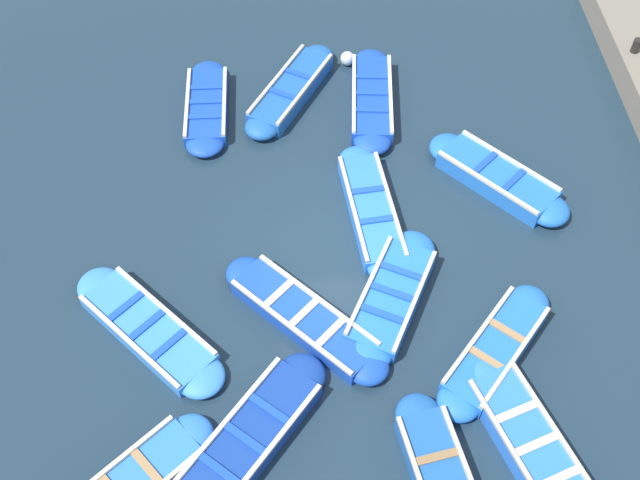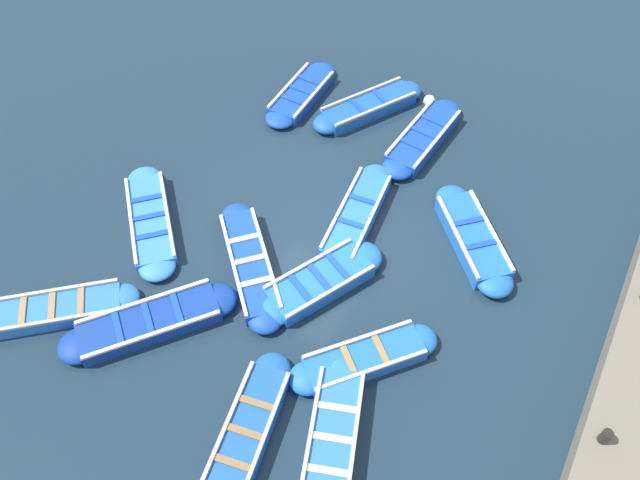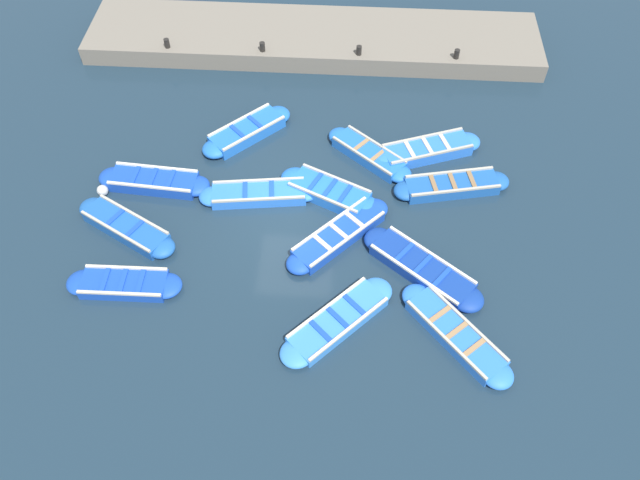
# 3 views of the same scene
# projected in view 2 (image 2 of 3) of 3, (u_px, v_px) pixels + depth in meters

# --- Properties ---
(ground_plane) EXTENTS (120.00, 120.00, 0.00)m
(ground_plane) POSITION_uv_depth(u_px,v_px,m) (307.00, 240.00, 15.48)
(ground_plane) COLOR #1C303F
(boat_end_of_row) EXTENTS (1.56, 3.85, 0.43)m
(boat_end_of_row) POSITION_uv_depth(u_px,v_px,m) (246.00, 435.00, 12.29)
(boat_end_of_row) COLOR #1E59AD
(boat_end_of_row) RESTS_ON ground
(boat_far_corner) EXTENTS (2.78, 3.09, 0.43)m
(boat_far_corner) POSITION_uv_depth(u_px,v_px,m) (364.00, 359.00, 13.31)
(boat_far_corner) COLOR blue
(boat_far_corner) RESTS_ON ground
(boat_drifting) EXTENTS (3.33, 3.32, 0.37)m
(boat_drifting) POSITION_uv_depth(u_px,v_px,m) (150.00, 220.00, 15.65)
(boat_drifting) COLOR #3884E0
(boat_drifting) RESTS_ON ground
(boat_bow_out) EXTENTS (1.29, 3.84, 0.40)m
(boat_bow_out) POSITION_uv_depth(u_px,v_px,m) (356.00, 216.00, 15.72)
(boat_bow_out) COLOR blue
(boat_bow_out) RESTS_ON ground
(boat_centre) EXTENTS (3.08, 3.14, 0.47)m
(boat_centre) POSITION_uv_depth(u_px,v_px,m) (473.00, 238.00, 15.24)
(boat_centre) COLOR blue
(boat_centre) RESTS_ON ground
(boat_broadside) EXTENTS (0.98, 3.30, 0.37)m
(boat_broadside) POSITION_uv_depth(u_px,v_px,m) (301.00, 94.00, 18.59)
(boat_broadside) COLOR #1947B7
(boat_broadside) RESTS_ON ground
(boat_outer_right) EXTENTS (3.36, 3.28, 0.42)m
(boat_outer_right) POSITION_uv_depth(u_px,v_px,m) (250.00, 264.00, 14.81)
(boat_outer_right) COLOR #1947B7
(boat_outer_right) RESTS_ON ground
(boat_alongside) EXTENTS (2.34, 3.52, 0.44)m
(boat_alongside) POSITION_uv_depth(u_px,v_px,m) (319.00, 282.00, 14.48)
(boat_alongside) COLOR blue
(boat_alongside) RESTS_ON ground
(boat_mid_row) EXTENTS (2.49, 3.56, 0.44)m
(boat_mid_row) POSITION_uv_depth(u_px,v_px,m) (368.00, 107.00, 18.19)
(boat_mid_row) COLOR #1E59AD
(boat_mid_row) RESTS_ON ground
(boat_tucked) EXTENTS (3.41, 3.13, 0.39)m
(boat_tucked) POSITION_uv_depth(u_px,v_px,m) (54.00, 310.00, 14.05)
(boat_tucked) COLOR blue
(boat_tucked) RESTS_ON ground
(boat_near_quay) EXTENTS (3.20, 3.71, 0.43)m
(boat_near_quay) POSITION_uv_depth(u_px,v_px,m) (150.00, 322.00, 13.84)
(boat_near_quay) COLOR navy
(boat_near_quay) RESTS_ON ground
(boat_inner_gap) EXTENTS (1.15, 3.70, 0.44)m
(boat_inner_gap) POSITION_uv_depth(u_px,v_px,m) (423.00, 138.00, 17.40)
(boat_inner_gap) COLOR #1947B7
(boat_inner_gap) RESTS_ON ground
(boat_stern_in) EXTENTS (2.14, 3.89, 0.47)m
(boat_stern_in) POSITION_uv_depth(u_px,v_px,m) (332.00, 442.00, 12.20)
(boat_stern_in) COLOR blue
(boat_stern_in) RESTS_ON ground
(bollard_mid_south) EXTENTS (0.20, 0.20, 0.35)m
(bollard_mid_south) POSITION_uv_depth(u_px,v_px,m) (605.00, 436.00, 11.59)
(bollard_mid_south) COLOR black
(bollard_mid_south) RESTS_ON quay_wall
(buoy_orange_near) EXTENTS (0.36, 0.36, 0.36)m
(buoy_orange_near) POSITION_uv_depth(u_px,v_px,m) (429.00, 101.00, 18.37)
(buoy_orange_near) COLOR silver
(buoy_orange_near) RESTS_ON ground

